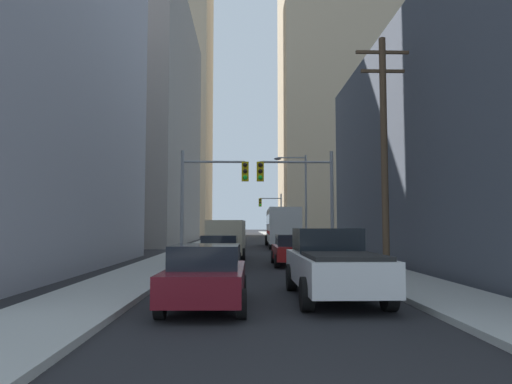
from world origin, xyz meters
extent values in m
cube|color=#9E9E99|center=(-4.74, 50.00, 0.07)|extent=(2.62, 160.00, 0.15)
cube|color=#9E9E99|center=(4.74, 50.00, 0.07)|extent=(2.62, 160.00, 0.15)
cube|color=silver|center=(2.67, 38.69, 1.95)|extent=(2.81, 11.56, 2.90)
cube|color=black|center=(1.41, 38.69, 2.47)|extent=(0.31, 10.58, 0.80)
cube|color=red|center=(1.40, 38.69, 1.37)|extent=(0.30, 10.58, 0.28)
cylinder|color=black|center=(1.49, 42.71, 0.50)|extent=(0.32, 1.00, 1.00)
cylinder|color=black|center=(3.84, 42.71, 0.50)|extent=(0.32, 1.00, 1.00)
cylinder|color=black|center=(1.49, 35.47, 0.50)|extent=(0.32, 1.00, 1.00)
cylinder|color=black|center=(3.84, 35.47, 0.50)|extent=(0.32, 1.00, 1.00)
cube|color=white|center=(1.70, 10.07, 0.80)|extent=(2.04, 5.42, 0.80)
cube|color=black|center=(1.70, 11.05, 1.55)|extent=(1.81, 1.81, 0.70)
cube|color=black|center=(1.70, 8.72, 1.25)|extent=(1.78, 2.39, 0.10)
cylinder|color=black|center=(0.74, 11.80, 0.40)|extent=(0.28, 0.80, 0.80)
cylinder|color=black|center=(2.66, 11.80, 0.40)|extent=(0.28, 0.80, 0.80)
cylinder|color=black|center=(0.74, 8.35, 0.40)|extent=(0.28, 0.80, 0.80)
cylinder|color=black|center=(2.66, 8.35, 0.40)|extent=(0.28, 0.80, 0.80)
cube|color=#C6B793|center=(-1.72, 24.87, 1.31)|extent=(2.20, 5.27, 1.90)
cube|color=black|center=(-1.72, 27.48, 1.73)|extent=(1.76, 0.09, 0.60)
cylinder|color=black|center=(-2.68, 26.54, 0.36)|extent=(0.24, 0.72, 0.72)
cylinder|color=black|center=(-0.76, 26.54, 0.36)|extent=(0.24, 0.72, 0.72)
cylinder|color=black|center=(-2.68, 23.21, 0.36)|extent=(0.24, 0.72, 0.72)
cylinder|color=black|center=(-0.76, 23.21, 0.36)|extent=(0.24, 0.72, 0.72)
cube|color=maroon|center=(-1.62, 8.90, 0.65)|extent=(1.87, 4.23, 0.65)
cube|color=black|center=(-1.62, 8.75, 1.25)|extent=(1.62, 1.93, 0.55)
cylinder|color=black|center=(-2.49, 10.24, 0.32)|extent=(0.22, 0.64, 0.64)
cylinder|color=black|center=(-0.76, 10.24, 0.32)|extent=(0.22, 0.64, 0.64)
cylinder|color=black|center=(-2.49, 7.56, 0.32)|extent=(0.22, 0.64, 0.64)
cylinder|color=black|center=(-0.76, 7.56, 0.32)|extent=(0.22, 0.64, 0.64)
cube|color=maroon|center=(1.67, 20.44, 0.65)|extent=(1.82, 4.21, 0.65)
cube|color=black|center=(1.67, 20.29, 1.25)|extent=(1.59, 1.91, 0.55)
cylinder|color=black|center=(0.81, 21.79, 0.32)|extent=(0.22, 0.64, 0.64)
cylinder|color=black|center=(2.54, 21.79, 0.32)|extent=(0.22, 0.64, 0.64)
cylinder|color=black|center=(0.81, 19.10, 0.32)|extent=(0.22, 0.64, 0.64)
cylinder|color=black|center=(2.54, 19.10, 0.32)|extent=(0.22, 0.64, 0.64)
cube|color=black|center=(-1.84, 19.28, 0.65)|extent=(1.87, 4.23, 0.65)
cube|color=black|center=(-1.84, 19.13, 1.25)|extent=(1.62, 1.93, 0.55)
cylinder|color=black|center=(-2.71, 20.62, 0.32)|extent=(0.22, 0.64, 0.64)
cylinder|color=black|center=(-0.98, 20.62, 0.32)|extent=(0.22, 0.64, 0.64)
cylinder|color=black|center=(-2.71, 17.94, 0.32)|extent=(0.22, 0.64, 0.64)
cylinder|color=black|center=(-0.98, 17.94, 0.32)|extent=(0.22, 0.64, 0.64)
cylinder|color=gray|center=(-4.04, 22.34, 3.00)|extent=(0.18, 0.18, 6.00)
cylinder|color=gray|center=(-2.35, 22.34, 5.40)|extent=(3.38, 0.12, 0.12)
cube|color=gold|center=(-0.66, 22.34, 4.88)|extent=(0.38, 0.30, 1.05)
sphere|color=black|center=(-0.66, 22.17, 5.21)|extent=(0.24, 0.24, 0.24)
sphere|color=black|center=(-0.66, 22.17, 4.88)|extent=(0.24, 0.24, 0.24)
sphere|color=#19D833|center=(-0.66, 22.17, 4.54)|extent=(0.24, 0.24, 0.24)
cylinder|color=gray|center=(4.04, 22.34, 3.00)|extent=(0.18, 0.18, 6.00)
cylinder|color=gray|center=(2.10, 22.34, 5.40)|extent=(3.88, 0.12, 0.12)
cube|color=gold|center=(0.16, 22.34, 4.88)|extent=(0.38, 0.30, 1.05)
sphere|color=black|center=(0.16, 22.17, 5.21)|extent=(0.24, 0.24, 0.24)
sphere|color=black|center=(0.16, 22.17, 4.88)|extent=(0.24, 0.24, 0.24)
sphere|color=#19D833|center=(0.16, 22.17, 4.54)|extent=(0.24, 0.24, 0.24)
cylinder|color=gray|center=(4.04, 56.54, 3.00)|extent=(0.18, 0.18, 6.00)
cylinder|color=gray|center=(2.69, 56.54, 5.40)|extent=(2.69, 0.12, 0.12)
cube|color=gold|center=(1.34, 56.54, 4.88)|extent=(0.38, 0.30, 1.05)
sphere|color=black|center=(1.34, 56.37, 5.21)|extent=(0.24, 0.24, 0.24)
sphere|color=black|center=(1.34, 56.37, 4.88)|extent=(0.24, 0.24, 0.24)
sphere|color=#19D833|center=(1.34, 56.37, 4.54)|extent=(0.24, 0.24, 0.24)
cylinder|color=brown|center=(5.01, 16.09, 4.87)|extent=(0.28, 0.28, 9.74)
cube|color=brown|center=(5.01, 16.09, 9.14)|extent=(2.20, 0.12, 0.12)
cube|color=brown|center=(5.01, 16.09, 8.34)|extent=(1.80, 0.12, 0.12)
cylinder|color=gray|center=(4.14, 33.56, 3.75)|extent=(0.16, 0.16, 7.50)
cylinder|color=gray|center=(3.03, 33.56, 7.30)|extent=(2.21, 0.10, 0.10)
ellipsoid|color=#4C4C51|center=(1.92, 33.56, 7.20)|extent=(0.56, 0.32, 0.20)
cube|color=gray|center=(-17.07, 49.93, 13.56)|extent=(20.00, 28.14, 27.13)
cube|color=tan|center=(-17.28, 87.39, 29.42)|extent=(19.50, 18.39, 58.84)
cube|color=tan|center=(17.94, 90.15, 36.82)|extent=(22.04, 21.90, 73.64)
camera|label=1|loc=(-0.71, -2.41, 2.00)|focal=32.38mm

